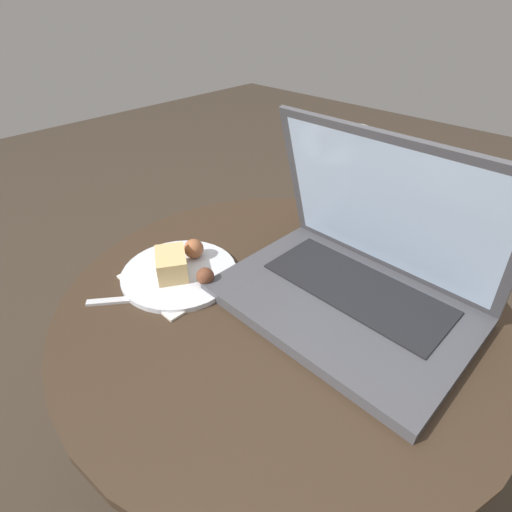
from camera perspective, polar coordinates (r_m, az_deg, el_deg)
name	(u,v)px	position (r m, az deg, el deg)	size (l,w,h in m)	color
ground_plane	(274,469)	(1.07, 2.66, -28.14)	(6.00, 6.00, 0.00)	#382D23
table	(281,350)	(0.73, 3.53, -13.30)	(0.71, 0.71, 0.53)	#9E9EA3
napkin	(170,282)	(0.68, -12.18, -3.67)	(0.16, 0.11, 0.00)	silver
laptop	(357,273)	(0.62, 14.23, -2.33)	(0.37, 0.27, 0.26)	#47474C
beer_glass	(346,188)	(0.75, 12.67, 9.42)	(0.06, 0.06, 0.22)	brown
snack_plate	(180,269)	(0.69, -10.82, -1.87)	(0.20, 0.20, 0.05)	silver
fork	(154,298)	(0.66, -14.37, -5.76)	(0.13, 0.15, 0.00)	silver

